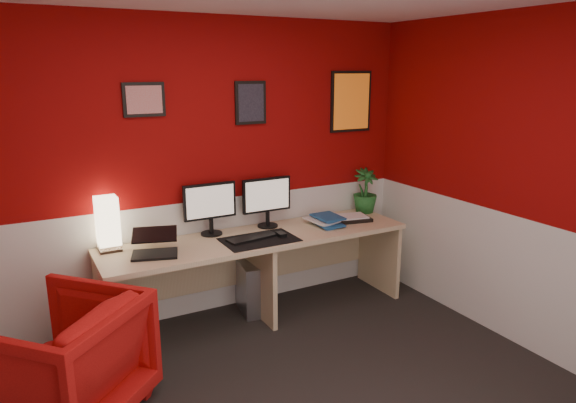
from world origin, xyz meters
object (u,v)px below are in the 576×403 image
object	(u,v)px
desk	(259,277)
armchair	(62,362)
monitor_right	(267,195)
monitor_left	(210,201)
pc_tower	(251,285)
laptop	(154,241)
potted_plant	(365,191)
shoji_lamp	(108,225)
zen_tray	(350,219)

from	to	relation	value
desk	armchair	size ratio (longest dim) A/B	3.07
monitor_right	armchair	bearing A→B (deg)	-154.40
monitor_left	monitor_right	bearing A→B (deg)	-2.68
pc_tower	monitor_left	bearing A→B (deg)	177.42
laptop	desk	bearing A→B (deg)	20.67
monitor_left	potted_plant	xyz separation A→B (m)	(1.55, -0.04, -0.08)
shoji_lamp	monitor_left	world-z (taller)	monitor_left
armchair	shoji_lamp	bearing A→B (deg)	-160.84
monitor_right	pc_tower	world-z (taller)	monitor_right
shoji_lamp	potted_plant	size ratio (longest dim) A/B	0.94
laptop	zen_tray	distance (m)	1.82
pc_tower	desk	bearing A→B (deg)	-78.16
pc_tower	shoji_lamp	bearing A→B (deg)	-174.78
monitor_left	zen_tray	world-z (taller)	monitor_left
potted_plant	armchair	distance (m)	3.01
monitor_right	shoji_lamp	bearing A→B (deg)	178.96
monitor_left	zen_tray	size ratio (longest dim) A/B	1.66
monitor_right	zen_tray	bearing A→B (deg)	-13.57
laptop	zen_tray	bearing A→B (deg)	19.50
desk	zen_tray	distance (m)	1.01
desk	pc_tower	distance (m)	0.22
zen_tray	pc_tower	world-z (taller)	zen_tray
monitor_right	zen_tray	xyz separation A→B (m)	(0.75, -0.18, -0.28)
laptop	armchair	bearing A→B (deg)	-123.44
pc_tower	laptop	bearing A→B (deg)	-157.59
potted_plant	pc_tower	xyz separation A→B (m)	(-1.23, -0.02, -0.72)
monitor_left	armchair	bearing A→B (deg)	-145.44
shoji_lamp	monitor_right	distance (m)	1.34
desk	armchair	distance (m)	1.75
monitor_left	pc_tower	bearing A→B (deg)	-10.93
shoji_lamp	monitor_left	xyz separation A→B (m)	(0.82, -0.00, 0.09)
shoji_lamp	armchair	bearing A→B (deg)	-117.65
zen_tray	pc_tower	bearing A→B (deg)	171.36
laptop	pc_tower	xyz separation A→B (m)	(0.87, 0.22, -0.61)
desk	laptop	bearing A→B (deg)	-176.47
monitor_right	armchair	distance (m)	2.10
laptop	zen_tray	size ratio (longest dim) A/B	0.94
monitor_right	pc_tower	distance (m)	0.82
zen_tray	potted_plant	distance (m)	0.38
monitor_right	zen_tray	distance (m)	0.82
shoji_lamp	pc_tower	distance (m)	1.35
monitor_right	monitor_left	bearing A→B (deg)	177.32
monitor_right	potted_plant	bearing A→B (deg)	-1.00
shoji_lamp	laptop	bearing A→B (deg)	-45.82
laptop	potted_plant	distance (m)	2.11
monitor_left	armchair	distance (m)	1.69
shoji_lamp	pc_tower	bearing A→B (deg)	-3.12
desk	shoji_lamp	xyz separation A→B (m)	(-1.15, 0.23, 0.56)
monitor_left	monitor_right	size ratio (longest dim) A/B	1.00
pc_tower	armchair	distance (m)	1.82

